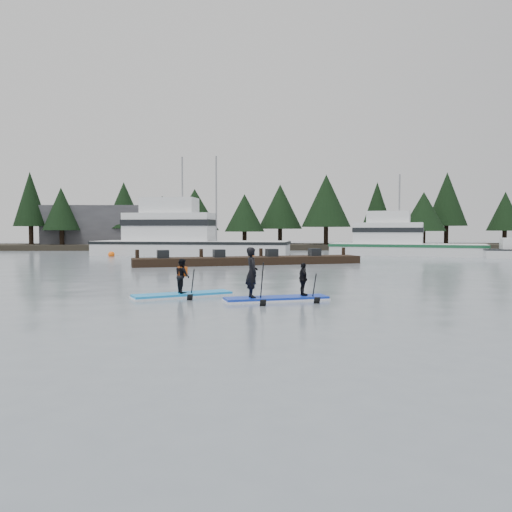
{
  "coord_description": "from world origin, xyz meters",
  "views": [
    {
      "loc": [
        -0.76,
        -15.4,
        2.23
      ],
      "look_at": [
        0.0,
        6.0,
        1.1
      ],
      "focal_mm": 35.0,
      "sensor_mm": 36.0,
      "label": 1
    }
  ],
  "objects_px": {
    "fishing_boat_medium": "(402,249)",
    "paddleboard_duo": "(272,284)",
    "floating_dock": "(250,261)",
    "paddleboard_solo": "(182,286)",
    "fishing_boat_large": "(186,247)"
  },
  "relations": [
    {
      "from": "fishing_boat_large",
      "to": "paddleboard_solo",
      "type": "xyz_separation_m",
      "value": [
        2.76,
        -27.74,
        -0.36
      ]
    },
    {
      "from": "fishing_boat_medium",
      "to": "paddleboard_duo",
      "type": "distance_m",
      "value": 30.62
    },
    {
      "from": "fishing_boat_large",
      "to": "fishing_boat_medium",
      "type": "distance_m",
      "value": 18.99
    },
    {
      "from": "fishing_boat_medium",
      "to": "paddleboard_duo",
      "type": "xyz_separation_m",
      "value": [
        -13.28,
        -27.6,
        -0.01
      ]
    },
    {
      "from": "fishing_boat_large",
      "to": "paddleboard_solo",
      "type": "distance_m",
      "value": 27.88
    },
    {
      "from": "fishing_boat_medium",
      "to": "floating_dock",
      "type": "distance_m",
      "value": 17.63
    },
    {
      "from": "paddleboard_duo",
      "to": "floating_dock",
      "type": "bearing_deg",
      "value": 78.4
    },
    {
      "from": "floating_dock",
      "to": "paddleboard_solo",
      "type": "height_order",
      "value": "paddleboard_solo"
    },
    {
      "from": "fishing_boat_large",
      "to": "fishing_boat_medium",
      "type": "xyz_separation_m",
      "value": [
        18.95,
        -1.16,
        -0.18
      ]
    },
    {
      "from": "fishing_boat_medium",
      "to": "paddleboard_duo",
      "type": "height_order",
      "value": "fishing_boat_medium"
    },
    {
      "from": "fishing_boat_medium",
      "to": "floating_dock",
      "type": "relative_size",
      "value": 0.91
    },
    {
      "from": "fishing_boat_medium",
      "to": "paddleboard_duo",
      "type": "relative_size",
      "value": 3.95
    },
    {
      "from": "floating_dock",
      "to": "paddleboard_duo",
      "type": "relative_size",
      "value": 4.36
    },
    {
      "from": "paddleboard_solo",
      "to": "paddleboard_duo",
      "type": "bearing_deg",
      "value": -43.69
    },
    {
      "from": "fishing_boat_large",
      "to": "paddleboard_solo",
      "type": "bearing_deg",
      "value": -73.97
    }
  ]
}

